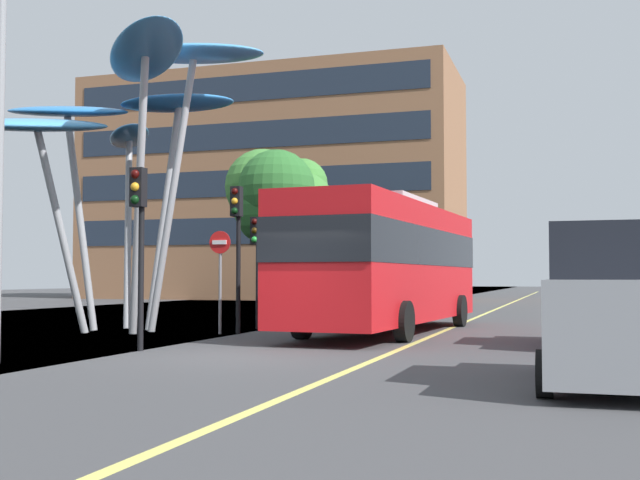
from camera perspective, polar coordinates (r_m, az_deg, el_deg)
The scene contains 15 objects.
ground at distance 15.46m, azimuth -8.06°, elevation -8.42°, with size 120.00×240.00×0.10m.
red_bus at distance 21.66m, azimuth 4.89°, elevation -1.38°, with size 3.35×11.06×3.65m.
leaf_sculpture at distance 22.97m, azimuth -13.55°, elevation 9.14°, with size 7.96×8.33×7.99m.
traffic_light_kerb_near at distance 16.58m, azimuth -12.88°, elevation 1.53°, with size 0.28×0.42×3.73m.
traffic_light_kerb_far at distance 21.27m, azimuth -5.98°, elevation 0.91°, with size 0.28×0.42×3.92m.
traffic_light_island_mid at distance 23.05m, azimuth -4.59°, elevation -0.54°, with size 0.28×0.42×3.25m.
traffic_light_opposite at distance 31.07m, azimuth 1.61°, elevation -0.69°, with size 0.28×0.42×3.57m.
car_parked_near at distance 11.57m, azimuth 20.40°, elevation -4.82°, with size 1.97×4.02×2.21m.
car_parked_mid at distance 18.31m, azimuth 19.19°, elevation -4.13°, with size 2.00×3.87×2.13m.
street_lamp at distance 15.18m, azimuth -21.10°, elevation 9.68°, with size 1.48×0.44×7.37m.
tree_pavement_near at distance 36.66m, azimuth -3.41°, elevation 2.88°, with size 4.32×4.61×7.28m.
tree_pavement_far at distance 38.22m, azimuth -2.54°, elevation 2.75°, with size 5.34×5.46×7.61m.
pedestrian at distance 19.93m, azimuth -1.66°, elevation -4.52°, with size 0.34×0.34×1.72m.
no_entry_sign at distance 21.20m, azimuth -7.20°, elevation -1.84°, with size 0.60×0.12×2.73m.
backdrop_building at distance 57.37m, azimuth -3.32°, elevation 3.68°, with size 26.22×10.85×15.73m.
Camera 1 is at (6.02, -13.87, 1.50)m, focal length 44.50 mm.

